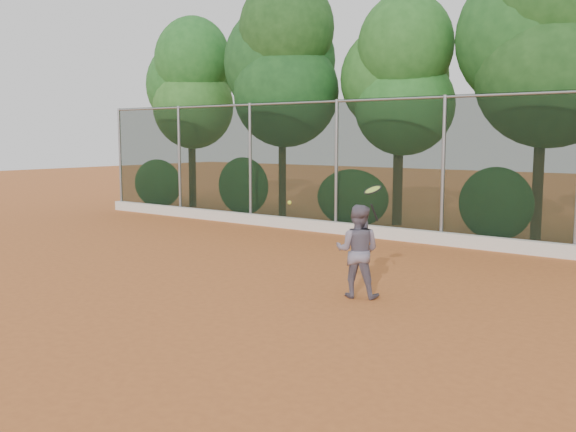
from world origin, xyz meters
The scene contains 7 objects.
ground centered at (0.00, 0.00, 0.00)m, with size 80.00×80.00×0.00m, color #BE642D.
concrete_curb centered at (0.00, 6.82, 0.15)m, with size 24.00×0.20×0.30m, color silver.
tennis_player centered at (1.10, 1.37, 0.74)m, with size 0.72×0.56×1.48m, color slate.
chainlink_fence centered at (0.00, 7.00, 1.86)m, with size 24.09×0.09×3.50m.
foliage_backdrop centered at (-0.55, 8.98, 4.40)m, with size 23.70×3.63×7.55m.
tennis_racket centered at (1.45, 1.21, 1.70)m, with size 0.36×0.35×0.56m.
tennis_ball_in_flight centered at (-0.71, 1.97, 1.35)m, with size 0.07×0.07×0.07m.
Camera 1 is at (6.31, -7.21, 2.53)m, focal length 40.00 mm.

